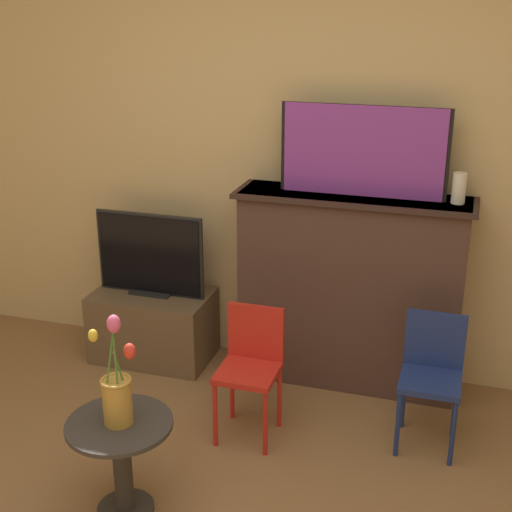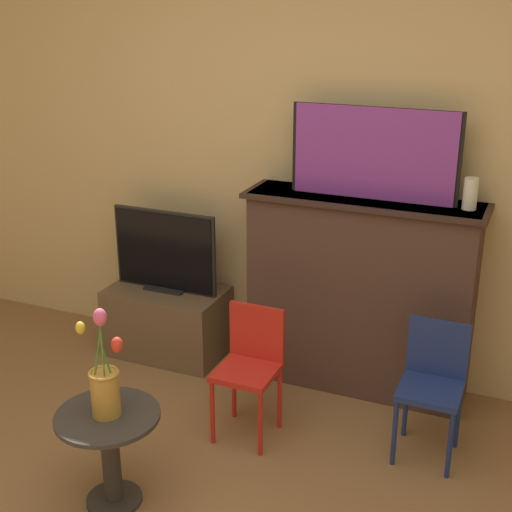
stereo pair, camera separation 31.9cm
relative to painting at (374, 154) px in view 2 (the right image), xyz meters
The scene contains 10 objects.
wall_back 0.37m from the painting, 151.09° to the left, with size 8.00×0.06×2.70m.
fireplace_mantel 0.78m from the painting, behind, with size 1.28×0.35×1.11m.
painting is the anchor object (origin of this frame).
mantel_candle 0.52m from the painting, ahead, with size 0.07×0.07×0.16m.
tv_stand 1.67m from the painting, behind, with size 0.71×0.43×0.43m.
tv_monitor 1.40m from the painting, behind, with size 0.66×0.12×0.50m.
chair_red 1.23m from the painting, 121.55° to the right, with size 0.29×0.29×0.67m.
chair_blue 1.16m from the painting, 45.92° to the right, with size 0.29×0.29×0.67m.
side_table 1.91m from the painting, 117.96° to the right, with size 0.45×0.45×0.45m.
vase_tulips 1.76m from the painting, 117.82° to the right, with size 0.15×0.14×0.51m.
Camera 2 is at (1.17, -1.59, 2.14)m, focal length 50.00 mm.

